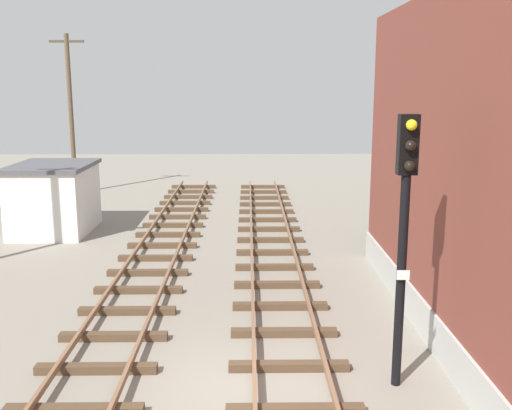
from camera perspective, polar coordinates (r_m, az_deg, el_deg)
name	(u,v)px	position (r m, az deg, el deg)	size (l,w,h in m)	color
ground_plane	(247,391)	(11.92, -0.87, -17.61)	(80.00, 80.00, 0.00)	gray
track_near_building	(292,385)	(11.88, 3.49, -17.00)	(2.50, 47.37, 0.32)	#4C3826
track_centre	(86,386)	(12.26, -16.17, -16.52)	(2.50, 47.37, 0.32)	#4C3826
signal_mast	(404,221)	(11.30, 14.17, -1.48)	(0.36, 0.40, 5.30)	black
control_hut	(54,198)	(24.83, -19.00, 0.65)	(3.00, 3.80, 2.76)	silver
utility_pole_far	(71,112)	(33.25, -17.51, 8.62)	(1.80, 0.24, 8.45)	brown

